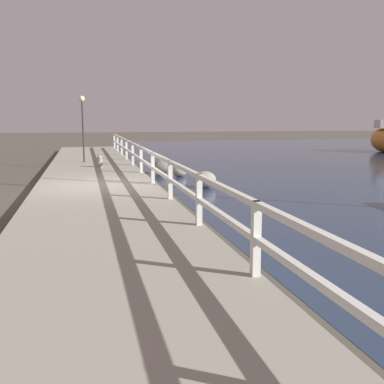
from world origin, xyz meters
The scene contains 9 objects.
ground_plane centered at (0.00, 0.00, 0.00)m, with size 120.00×120.00×0.00m, color #4C473D.
dock_walkway centered at (0.00, 0.00, 0.13)m, with size 3.42×36.00×0.27m.
railing centered at (1.61, 0.00, 0.89)m, with size 0.10×32.50×0.91m.
boulder_water_edge centered at (2.63, 4.36, 0.27)m, with size 0.72×0.65×0.54m.
boulder_near_dock centered at (3.31, 0.42, 0.26)m, with size 0.70×0.63×0.52m.
boulder_downstream centered at (3.11, 3.29, 0.20)m, with size 0.53×0.48×0.40m.
mooring_bollard centered at (0.27, 4.92, 0.50)m, with size 0.22×0.22×0.47m.
dock_lamp centered at (-0.32, 7.04, 2.30)m, with size 0.24×0.24×2.83m.
sailboat_orange centered at (18.66, 12.54, 0.87)m, with size 2.80×4.14×5.22m.
Camera 1 is at (-0.34, -12.94, 2.13)m, focal length 42.00 mm.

